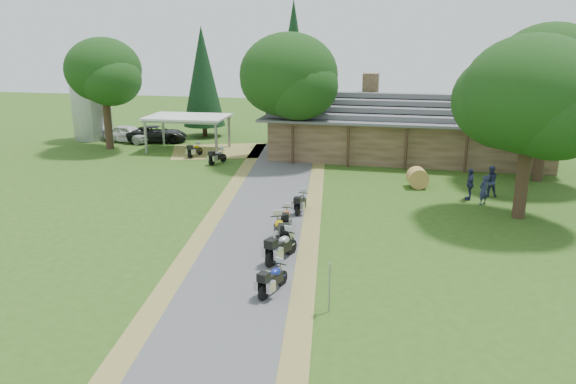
% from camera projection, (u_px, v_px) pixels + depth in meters
% --- Properties ---
extents(ground, '(120.00, 120.00, 0.00)m').
position_uv_depth(ground, '(239.00, 276.00, 22.07)').
color(ground, '#2C4F16').
rests_on(ground, ground).
extents(driveway, '(51.95, 51.95, 0.00)m').
position_uv_depth(driveway, '(254.00, 240.00, 25.93)').
color(driveway, '#4B4B4D').
rests_on(driveway, ground).
extents(lodge, '(21.40, 9.40, 4.90)m').
position_uv_depth(lodge, '(408.00, 125.00, 42.67)').
color(lodge, brown).
rests_on(lodge, ground).
extents(silo, '(3.66, 3.66, 6.91)m').
position_uv_depth(silo, '(91.00, 100.00, 49.60)').
color(silo, gray).
rests_on(silo, ground).
extents(carport, '(6.60, 4.57, 2.78)m').
position_uv_depth(carport, '(188.00, 133.00, 45.38)').
color(carport, silver).
rests_on(carport, ground).
extents(car_white_sedan, '(3.53, 6.01, 1.88)m').
position_uv_depth(car_white_sedan, '(129.00, 132.00, 48.74)').
color(car_white_sedan, white).
rests_on(car_white_sedan, ground).
extents(car_dark_suv, '(3.80, 6.00, 2.13)m').
position_uv_depth(car_dark_suv, '(157.00, 130.00, 48.77)').
color(car_dark_suv, black).
rests_on(car_dark_suv, ground).
extents(motorcycle_row_a, '(1.02, 1.82, 1.19)m').
position_uv_depth(motorcycle_row_a, '(273.00, 278.00, 20.47)').
color(motorcycle_row_a, navy).
rests_on(motorcycle_row_a, ground).
extents(motorcycle_row_b, '(1.27, 2.09, 1.36)m').
position_uv_depth(motorcycle_row_b, '(281.00, 246.00, 23.34)').
color(motorcycle_row_b, '#94979A').
rests_on(motorcycle_row_b, ground).
extents(motorcycle_row_c, '(1.52, 2.23, 1.46)m').
position_uv_depth(motorcycle_row_c, '(280.00, 230.00, 25.02)').
color(motorcycle_row_c, '#CE9E00').
rests_on(motorcycle_row_c, ground).
extents(motorcycle_row_d, '(0.81, 1.76, 1.16)m').
position_uv_depth(motorcycle_row_d, '(286.00, 218.00, 27.14)').
color(motorcycle_row_d, orange).
rests_on(motorcycle_row_d, ground).
extents(motorcycle_row_e, '(0.66, 1.72, 1.15)m').
position_uv_depth(motorcycle_row_e, '(301.00, 202.00, 29.71)').
color(motorcycle_row_e, black).
rests_on(motorcycle_row_e, ground).
extents(motorcycle_carport_a, '(0.89, 1.75, 1.15)m').
position_uv_depth(motorcycle_carport_a, '(195.00, 149.00, 43.10)').
color(motorcycle_carport_a, '#C7B000').
rests_on(motorcycle_carport_a, ground).
extents(motorcycle_carport_b, '(1.10, 1.79, 1.16)m').
position_uv_depth(motorcycle_carport_b, '(218.00, 156.00, 40.81)').
color(motorcycle_carport_b, gray).
rests_on(motorcycle_carport_b, ground).
extents(person_a, '(0.68, 0.67, 1.95)m').
position_uv_depth(person_a, '(484.00, 187.00, 30.98)').
color(person_a, navy).
rests_on(person_a, ground).
extents(person_b, '(0.63, 0.48, 2.13)m').
position_uv_depth(person_b, '(490.00, 178.00, 32.56)').
color(person_b, navy).
rests_on(person_b, ground).
extents(person_c, '(0.47, 0.63, 2.13)m').
position_uv_depth(person_c, '(470.00, 181.00, 31.88)').
color(person_c, navy).
rests_on(person_c, ground).
extents(hay_bale, '(1.42, 1.34, 1.23)m').
position_uv_depth(hay_bale, '(418.00, 178.00, 34.51)').
color(hay_bale, olive).
rests_on(hay_bale, ground).
extents(sign_post, '(0.32, 0.05, 1.80)m').
position_uv_depth(sign_post, '(329.00, 288.00, 18.97)').
color(sign_post, gray).
rests_on(sign_post, ground).
extents(oak_lodge_left, '(7.04, 7.04, 10.19)m').
position_uv_depth(oak_lodge_left, '(289.00, 92.00, 40.31)').
color(oak_lodge_left, black).
rests_on(oak_lodge_left, ground).
extents(oak_lodge_right, '(6.92, 6.92, 11.19)m').
position_uv_depth(oak_lodge_right, '(548.00, 93.00, 34.70)').
color(oak_lodge_right, black).
rests_on(oak_lodge_right, ground).
extents(oak_driveway, '(6.88, 6.88, 10.19)m').
position_uv_depth(oak_driveway, '(529.00, 119.00, 27.62)').
color(oak_driveway, black).
rests_on(oak_driveway, ground).
extents(oak_silo, '(5.99, 5.99, 10.28)m').
position_uv_depth(oak_silo, '(105.00, 86.00, 44.84)').
color(oak_silo, black).
rests_on(oak_silo, ground).
extents(cedar_near, '(3.64, 3.64, 11.92)m').
position_uv_depth(cedar_near, '(293.00, 73.00, 47.20)').
color(cedar_near, black).
rests_on(cedar_near, ground).
extents(cedar_far, '(3.77, 3.77, 9.85)m').
position_uv_depth(cedar_far, '(203.00, 82.00, 50.54)').
color(cedar_far, black).
rests_on(cedar_far, ground).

